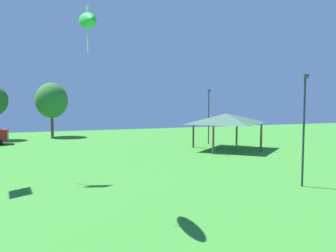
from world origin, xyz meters
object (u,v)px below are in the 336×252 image
light_post_1 (304,124)px  park_pavilion (226,119)px  light_post_0 (209,113)px  kite_flying_7 (87,21)px  treeline_tree_3 (52,100)px

light_post_1 → park_pavilion: bearing=78.6°
light_post_0 → light_post_1: size_ratio=0.93×
kite_flying_7 → light_post_1: kite_flying_7 is taller
park_pavilion → light_post_0: size_ratio=1.09×
light_post_0 → light_post_1: (-3.20, -19.06, 0.23)m
park_pavilion → light_post_0: light_post_0 is taller
park_pavilion → treeline_tree_3: size_ratio=0.93×
kite_flying_7 → treeline_tree_3: size_ratio=0.44×
light_post_0 → light_post_1: light_post_1 is taller
park_pavilion → light_post_1: bearing=-101.4°
kite_flying_7 → light_post_1: bearing=3.7°
light_post_0 → kite_flying_7: bearing=-127.9°
light_post_0 → treeline_tree_3: (-16.29, 13.32, 1.34)m
park_pavilion → treeline_tree_3: (-16.04, 17.79, 1.68)m
kite_flying_7 → light_post_0: bearing=52.1°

